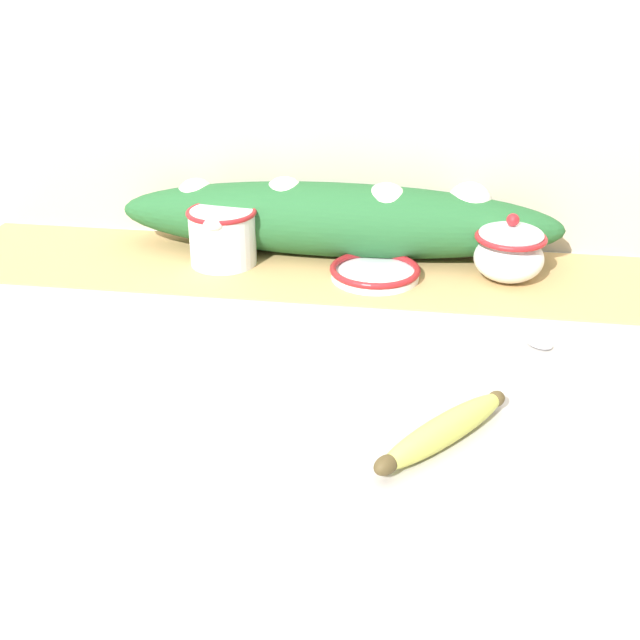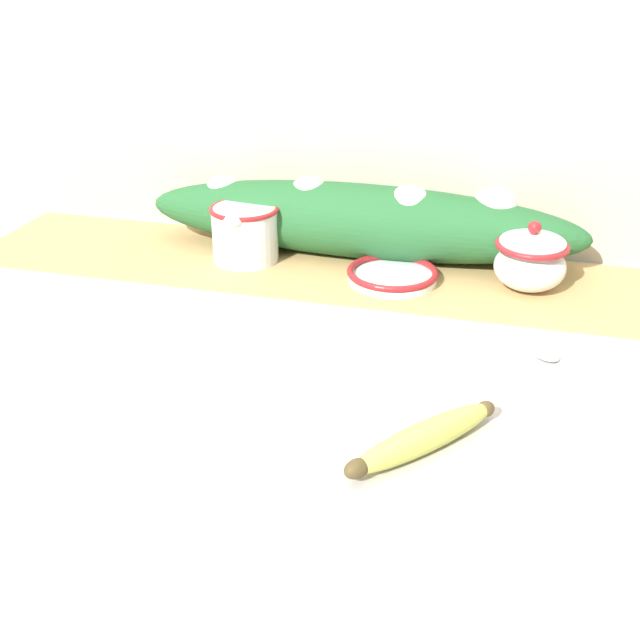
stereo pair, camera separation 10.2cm
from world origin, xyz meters
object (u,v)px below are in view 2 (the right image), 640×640
Objects in this scene: sugar_bowl at (531,260)px; cream_pitcher at (245,231)px; banana at (424,438)px; small_dish at (393,275)px; spoon at (539,353)px.

cream_pitcher is at bearing 179.89° from sugar_bowl.
sugar_bowl is 0.47m from banana.
small_dish is at bearing -172.97° from sugar_bowl.
small_dish is (0.25, -0.03, -0.04)m from cream_pitcher.
cream_pitcher is at bearing 174.06° from small_dish.
banana is (-0.09, -0.46, -0.03)m from sugar_bowl.
banana is at bearing -51.54° from cream_pitcher.
sugar_bowl reaches higher than banana.
sugar_bowl is 0.21m from spoon.
small_dish is 0.80× the size of banana.
banana is at bearing -101.35° from sugar_bowl.
cream_pitcher is 0.25m from small_dish.
spoon is (0.48, -0.21, -0.05)m from cream_pitcher.
spoon is at bearing -39.00° from small_dish.
spoon is (0.11, 0.25, -0.01)m from banana.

